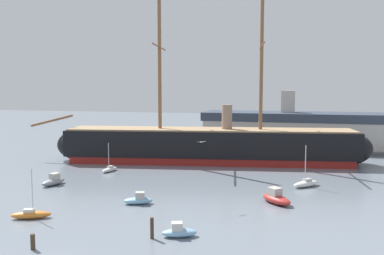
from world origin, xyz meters
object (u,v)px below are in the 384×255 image
object	(u,v)px
mooring_piling_left_pair	(152,228)
seagull_in_flight	(201,142)
motorboat_mid_left	(53,181)
motorboat_foreground_right	(179,232)
sailboat_foreground_left	(31,214)
tall_ship	(209,145)
motorboat_near_centre	(138,200)
dinghy_far_right	(354,165)
mooring_piling_nearest	(33,242)
sailboat_alongside_bow	(110,169)
sailboat_alongside_stern	(306,183)
dockside_warehouse_right	(319,131)
dinghy_distant_centre	(213,152)
motorboat_mid_right	(276,198)
motorboat_far_left	(85,150)

from	to	relation	value
mooring_piling_left_pair	seagull_in_flight	world-z (taller)	seagull_in_flight
motorboat_mid_left	motorboat_foreground_right	bearing A→B (deg)	-32.99
sailboat_foreground_left	tall_ship	bearing A→B (deg)	72.64
motorboat_near_centre	dinghy_far_right	distance (m)	45.48
motorboat_mid_left	mooring_piling_nearest	world-z (taller)	motorboat_mid_left
sailboat_alongside_bow	mooring_piling_left_pair	bearing A→B (deg)	-57.11
sailboat_alongside_stern	dockside_warehouse_right	size ratio (longest dim) A/B	0.11
sailboat_alongside_bow	dockside_warehouse_right	size ratio (longest dim) A/B	0.09
sailboat_foreground_left	dinghy_far_right	distance (m)	58.31
mooring_piling_nearest	mooring_piling_left_pair	distance (m)	11.09
tall_ship	dinghy_distant_centre	distance (m)	12.46
dinghy_distant_centre	motorboat_near_centre	bearing A→B (deg)	-91.29
tall_ship	dinghy_far_right	distance (m)	27.79
mooring_piling_left_pair	dockside_warehouse_right	xyz separation A→B (m)	(18.34, 65.28, 3.32)
sailboat_foreground_left	dockside_warehouse_right	world-z (taller)	dockside_warehouse_right
mooring_piling_nearest	seagull_in_flight	bearing A→B (deg)	58.10
mooring_piling_left_pair	dockside_warehouse_right	distance (m)	67.89
sailboat_foreground_left	motorboat_mid_right	bearing A→B (deg)	26.44
sailboat_alongside_bow	dockside_warehouse_right	xyz separation A→B (m)	(36.89, 36.60, 3.96)
motorboat_far_left	tall_ship	bearing A→B (deg)	-9.17
sailboat_alongside_stern	dinghy_distant_centre	xyz separation A→B (m)	(-19.98, 27.77, -0.23)
dinghy_far_right	motorboat_mid_left	bearing A→B (deg)	-149.10
dinghy_distant_centre	dockside_warehouse_right	world-z (taller)	dockside_warehouse_right
sailboat_alongside_stern	dinghy_far_right	size ratio (longest dim) A/B	2.67
motorboat_foreground_right	mooring_piling_nearest	world-z (taller)	motorboat_foreground_right
sailboat_foreground_left	dinghy_distant_centre	size ratio (longest dim) A/B	2.15
motorboat_near_centre	sailboat_alongside_stern	bearing A→B (deg)	35.51
motorboat_near_centre	sailboat_alongside_bow	distance (m)	21.76
sailboat_alongside_stern	sailboat_foreground_left	bearing A→B (deg)	-142.50
motorboat_mid_right	dinghy_distant_centre	bearing A→B (deg)	113.02
dinghy_distant_centre	mooring_piling_nearest	distance (m)	59.23
motorboat_mid_right	tall_ship	bearing A→B (deg)	119.06
motorboat_mid_left	mooring_piling_left_pair	bearing A→B (deg)	-37.70
seagull_in_flight	sailboat_alongside_bow	bearing A→B (deg)	142.81
sailboat_alongside_bow	dockside_warehouse_right	distance (m)	52.12
sailboat_alongside_stern	dinghy_distant_centre	size ratio (longest dim) A/B	2.34
motorboat_far_left	sailboat_alongside_stern	bearing A→B (deg)	-23.13
sailboat_alongside_stern	dockside_warehouse_right	distance (m)	39.69
sailboat_alongside_bow	dinghy_distant_centre	bearing A→B (deg)	61.44
motorboat_mid_left	dinghy_distant_centre	distance (m)	40.35
motorboat_mid_left	mooring_piling_left_pair	world-z (taller)	mooring_piling_left_pair
motorboat_mid_left	dinghy_far_right	bearing A→B (deg)	30.90
sailboat_alongside_stern	mooring_piling_nearest	xyz separation A→B (m)	(-24.75, -31.27, 0.20)
tall_ship	dockside_warehouse_right	distance (m)	31.96
motorboat_foreground_right	dockside_warehouse_right	world-z (taller)	dockside_warehouse_right
motorboat_mid_left	motorboat_far_left	bearing A→B (deg)	110.64
mooring_piling_left_pair	dockside_warehouse_right	bearing A→B (deg)	74.31
sailboat_alongside_stern	seagull_in_flight	size ratio (longest dim) A/B	6.17
dinghy_far_right	mooring_piling_nearest	distance (m)	60.78
motorboat_mid_left	dinghy_far_right	distance (m)	54.21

